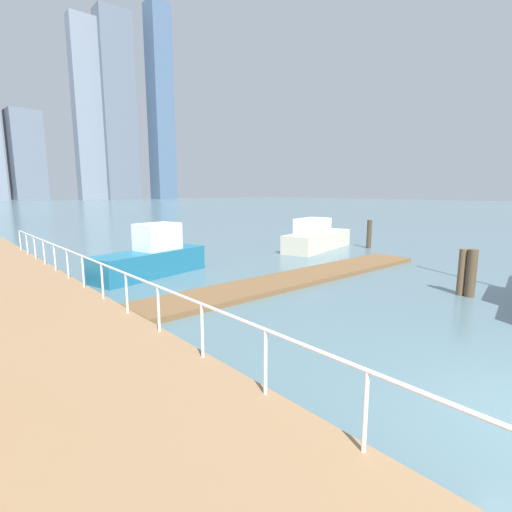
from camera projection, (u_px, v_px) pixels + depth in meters
ground_plane at (99, 257)px, 20.47m from camera, size 300.00×300.00×0.00m
floating_dock at (296, 279)px, 15.05m from camera, size 14.98×2.00×0.18m
boardwalk_railing at (126, 281)px, 9.71m from camera, size 0.06×28.30×1.08m
dock_piling_0 at (369, 234)px, 23.65m from camera, size 0.29×0.29×1.76m
dock_piling_1 at (471, 273)px, 12.69m from camera, size 0.31×0.31×1.62m
dock_piling_2 at (462, 272)px, 12.91m from camera, size 0.26×0.26×1.60m
moored_boat_0 at (152, 257)px, 15.98m from camera, size 5.22×2.68×2.19m
moored_boat_2 at (317, 238)px, 23.11m from camera, size 6.19×3.09×1.94m
skyline_tower_4 at (27, 156)px, 148.57m from camera, size 12.05×10.81×34.28m
skyline_tower_5 at (88, 111)px, 153.36m from camera, size 10.69×6.27×71.22m
skyline_tower_6 at (117, 108)px, 159.38m from camera, size 13.73×9.26×75.97m
skyline_tower_7 at (161, 105)px, 166.31m from camera, size 9.34×8.86×81.91m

